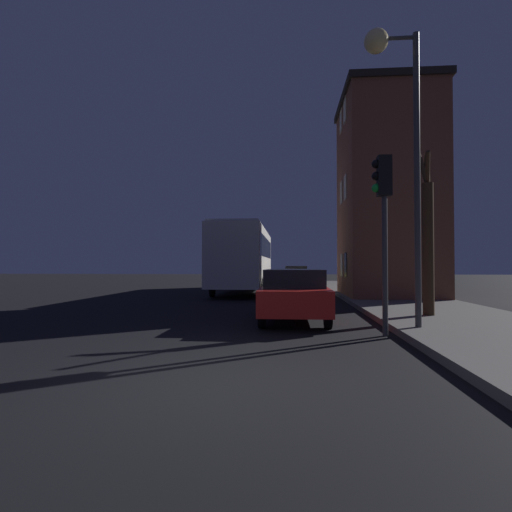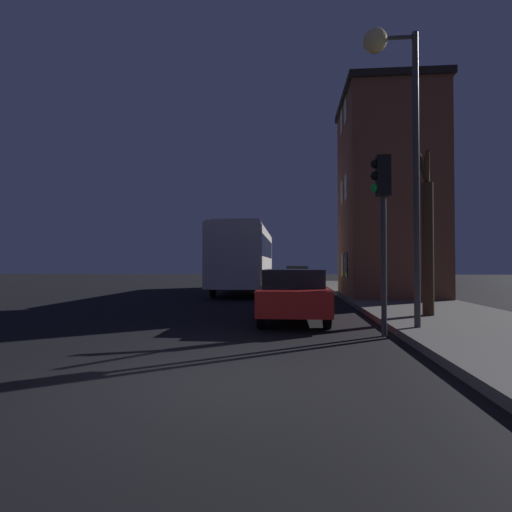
{
  "view_description": "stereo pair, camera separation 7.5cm",
  "coord_description": "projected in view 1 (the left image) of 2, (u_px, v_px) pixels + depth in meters",
  "views": [
    {
      "loc": [
        1.1,
        -5.25,
        1.58
      ],
      "look_at": [
        -0.09,
        9.19,
        1.89
      ],
      "focal_mm": 28.0,
      "sensor_mm": 36.0,
      "label": 1
    },
    {
      "loc": [
        1.18,
        -5.25,
        1.58
      ],
      "look_at": [
        -0.09,
        9.19,
        1.89
      ],
      "focal_mm": 28.0,
      "sensor_mm": 36.0,
      "label": 2
    }
  ],
  "objects": [
    {
      "name": "brick_building",
      "position": [
        387.0,
        194.0,
        18.72
      ],
      "size": [
        4.23,
        5.49,
        9.39
      ],
      "color": "brown",
      "rests_on": "sidewalk"
    },
    {
      "name": "ground_plane",
      "position": [
        206.0,
        384.0,
        5.29
      ],
      "size": [
        120.0,
        120.0,
        0.0
      ],
      "primitive_type": "plane",
      "color": "black"
    },
    {
      "name": "car_near_lane",
      "position": [
        294.0,
        293.0,
        11.29
      ],
      "size": [
        1.81,
        4.49,
        1.45
      ],
      "color": "#B21E19",
      "rests_on": "ground"
    },
    {
      "name": "car_far_lane",
      "position": [
        296.0,
        276.0,
        28.76
      ],
      "size": [
        1.71,
        4.44,
        1.48
      ],
      "color": "olive",
      "rests_on": "ground"
    },
    {
      "name": "bare_tree",
      "position": [
        428.0,
        238.0,
        11.24
      ],
      "size": [
        0.53,
        1.32,
        4.68
      ],
      "color": "#382819",
      "rests_on": "sidewalk"
    },
    {
      "name": "streetlamp",
      "position": [
        394.0,
        99.0,
        9.19
      ],
      "size": [
        1.25,
        0.56,
        6.89
      ],
      "color": "#38383A",
      "rests_on": "sidewalk"
    },
    {
      "name": "bus",
      "position": [
        245.0,
        255.0,
        23.13
      ],
      "size": [
        2.55,
        11.38,
        3.64
      ],
      "color": "beige",
      "rests_on": "ground"
    },
    {
      "name": "traffic_light",
      "position": [
        383.0,
        206.0,
        8.87
      ],
      "size": [
        0.43,
        0.24,
        4.01
      ],
      "color": "#38383A",
      "rests_on": "ground"
    },
    {
      "name": "car_mid_lane",
      "position": [
        292.0,
        281.0,
        20.85
      ],
      "size": [
        1.89,
        4.27,
        1.35
      ],
      "color": "beige",
      "rests_on": "ground"
    }
  ]
}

